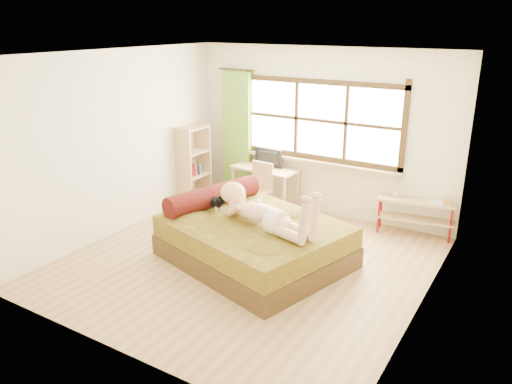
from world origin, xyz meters
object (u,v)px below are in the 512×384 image
Objects in this scene: kitten at (214,200)px; desk at (265,173)px; bed at (252,239)px; bookshelf at (194,164)px; woman at (263,201)px; chair at (259,186)px; pipe_shelf at (416,210)px.

kitten is 0.29× the size of desk.
bookshelf is at bearing 161.21° from bed.
bookshelf is (-2.29, 1.50, -0.20)m from woman.
bed is 1.68× the size of woman.
bookshelf is at bearing -174.19° from chair.
bed is 0.78m from kitten.
bookshelf is at bearing 152.18° from kitten.
desk is at bearing 131.11° from bed.
woman is 1.77× the size of chair.
bed reaches higher than kitten.
chair is at bearing 1.44° from bookshelf.
bed is at bearing -34.27° from bookshelf.
pipe_shelf is (2.33, 1.87, -0.28)m from kitten.
pipe_shelf is (2.54, 0.12, -0.20)m from desk.
bed is 1.66m from chair.
kitten reaches higher than pipe_shelf.
woman reaches higher than bed.
bed is 2.26× the size of desk.
woman is 1.34× the size of desk.
desk is 0.86× the size of bookshelf.
kitten is at bearing -78.78° from desk.
bed is at bearing 8.42° from kitten.
bookshelf is (-1.22, -0.40, 0.08)m from desk.
desk is at bearing 112.33° from kitten.
kitten is at bearing -174.10° from woman.
desk is 1.02× the size of pipe_shelf.
chair is 0.77× the size of pipe_shelf.
chair is (-0.97, 1.53, -0.40)m from woman.
pipe_shelf is 3.80m from bookshelf.
bed is at bearing 177.96° from woman.
pipe_shelf is (1.67, 1.95, 0.11)m from bed.
desk is 1.28m from bookshelf.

